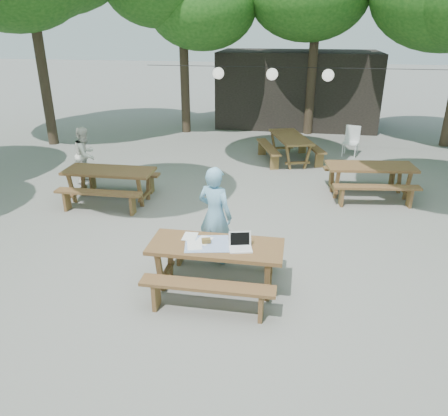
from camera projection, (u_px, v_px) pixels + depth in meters
name	position (u px, v px, depth m)	size (l,w,h in m)	color
ground	(255.00, 241.00, 8.21)	(80.00, 80.00, 0.00)	slate
pavilion	(297.00, 89.00, 17.10)	(6.00, 3.00, 2.80)	black
main_picnic_table	(216.00, 266.00, 6.62)	(2.00, 1.58, 0.75)	#522C1C
picnic_table_nw	(110.00, 185.00, 9.92)	(2.01, 1.61, 0.75)	#522C1C
picnic_table_ne	(369.00, 180.00, 10.23)	(2.08, 1.80, 0.75)	#522C1C
picnic_table_far_e	(290.00, 148.00, 12.83)	(2.10, 2.30, 0.75)	#522C1C
woman	(215.00, 215.00, 7.24)	(0.61, 0.40, 1.68)	#78B5DC
second_person	(86.00, 155.00, 11.05)	(0.69, 0.54, 1.42)	white
plastic_chair	(350.00, 147.00, 13.40)	(0.54, 0.54, 0.90)	silver
laptop	(240.00, 244.00, 6.36)	(0.38, 0.33, 0.24)	white
tabletop_clutter	(206.00, 243.00, 6.51)	(0.78, 0.67, 0.08)	#3360AF
paper_lanterns	(273.00, 74.00, 12.74)	(9.00, 0.34, 0.38)	black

